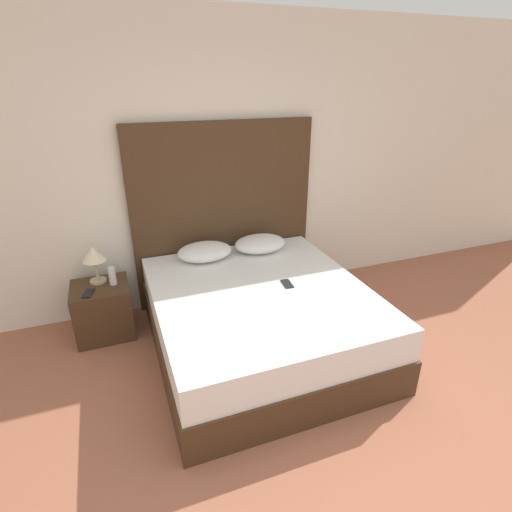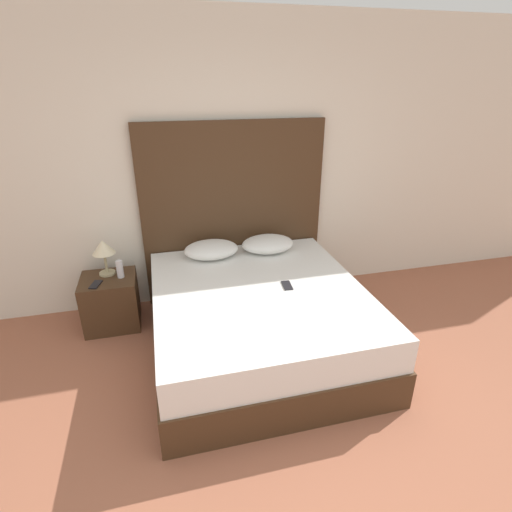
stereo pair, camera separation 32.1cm
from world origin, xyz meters
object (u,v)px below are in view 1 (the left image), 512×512
(phone_on_bed, at_px, (287,284))
(nightstand, at_px, (103,310))
(table_lamp, at_px, (94,256))
(bed, at_px, (260,319))
(phone_on_nightstand, at_px, (88,293))

(phone_on_bed, bearing_deg, nightstand, 154.97)
(nightstand, xyz_separation_m, table_lamp, (-0.00, 0.09, 0.49))
(bed, bearing_deg, table_lamp, 148.27)
(bed, relative_size, phone_on_bed, 12.24)
(table_lamp, relative_size, phone_on_nightstand, 2.04)
(nightstand, bearing_deg, phone_on_nightstand, -128.20)
(phone_on_bed, relative_size, phone_on_nightstand, 0.95)
(bed, bearing_deg, phone_on_bed, -2.35)
(phone_on_bed, xyz_separation_m, nightstand, (-1.47, 0.69, -0.33))
(table_lamp, xyz_separation_m, phone_on_nightstand, (-0.08, -0.20, -0.24))
(nightstand, height_order, phone_on_nightstand, phone_on_nightstand)
(bed, relative_size, table_lamp, 5.73)
(bed, bearing_deg, phone_on_nightstand, 156.75)
(phone_on_nightstand, bearing_deg, nightstand, 51.80)
(phone_on_bed, xyz_separation_m, table_lamp, (-1.47, 0.77, 0.16))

